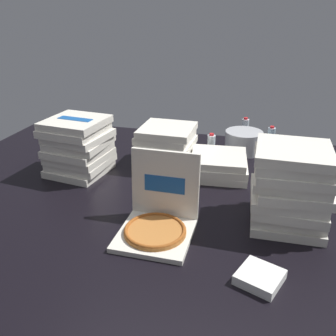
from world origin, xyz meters
TOP-DOWN VIEW (x-y plane):
  - ground_plane at (0.00, 0.00)m, footprint 3.20×2.40m
  - open_pizza_box at (0.11, -0.39)m, footprint 0.37×0.40m
  - pizza_stack_right_near at (-0.63, 0.18)m, footprint 0.43×0.43m
  - pizza_stack_left_far at (0.75, -0.13)m, footprint 0.42×0.41m
  - pizza_stack_center_near at (-0.07, 0.45)m, footprint 0.40×0.40m
  - pizza_stack_right_far at (0.32, 0.38)m, footprint 0.42×0.41m
  - ice_bucket at (0.45, 0.86)m, footprint 0.29×0.29m
  - water_bottle_0 at (0.44, 1.16)m, footprint 0.06×0.06m
  - water_bottle_1 at (0.66, 0.97)m, footprint 0.06×0.06m
  - water_bottle_2 at (0.22, 0.67)m, footprint 0.06×0.06m
  - water_bottle_3 at (0.71, 0.74)m, footprint 0.06×0.06m
  - napkin_pile at (0.64, -0.64)m, footprint 0.23×0.23m

SIDE VIEW (x-z plane):
  - ground_plane at x=0.00m, z-range -0.02..0.00m
  - napkin_pile at x=0.64m, z-range 0.00..0.05m
  - pizza_stack_right_far at x=0.32m, z-range 0.00..0.15m
  - open_pizza_box at x=0.11m, z-range -0.12..0.28m
  - ice_bucket at x=0.45m, z-range 0.00..0.17m
  - water_bottle_0 at x=0.44m, z-range -0.01..0.19m
  - water_bottle_1 at x=0.66m, z-range -0.01..0.19m
  - water_bottle_2 at x=0.22m, z-range -0.01..0.19m
  - water_bottle_3 at x=0.71m, z-range -0.01..0.19m
  - pizza_stack_center_near at x=-0.07m, z-range 0.00..0.29m
  - pizza_stack_right_near at x=-0.63m, z-range 0.00..0.39m
  - pizza_stack_left_far at x=0.75m, z-range 0.00..0.44m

